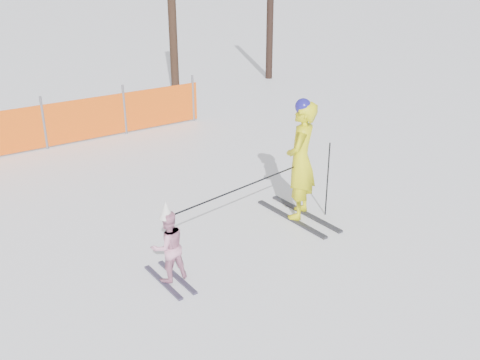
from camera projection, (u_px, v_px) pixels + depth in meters
name	position (u px, v px, depth m)	size (l,w,h in m)	color
ground	(259.00, 251.00, 8.13)	(120.00, 120.00, 0.00)	white
adult	(301.00, 160.00, 8.80)	(0.87, 1.70, 2.08)	black
child	(168.00, 246.00, 7.17)	(0.51, 0.99, 1.20)	black
ski_poles	(273.00, 185.00, 8.30)	(3.09, 0.43, 1.31)	black
tree_trunks	(221.00, 4.00, 17.42)	(4.48, 0.74, 5.78)	black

